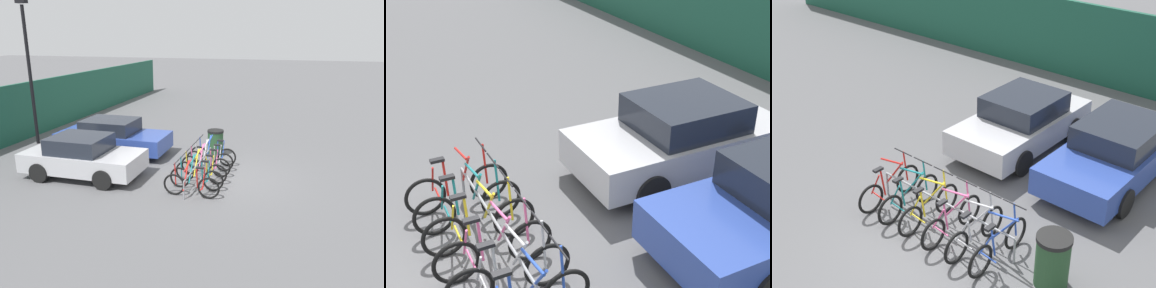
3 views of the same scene
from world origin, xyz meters
TOP-DOWN VIEW (x-y plane):
  - ground_plane at (0.00, 0.00)m, footprint 120.00×120.00m
  - bike_rack at (-0.39, 0.68)m, footprint 3.49×0.04m
  - bicycle_red at (-1.86, 0.53)m, footprint 0.68×1.71m
  - bicycle_teal at (-1.27, 0.53)m, footprint 0.68×1.71m
  - bicycle_yellow at (-0.69, 0.53)m, footprint 0.68×1.71m
  - bicycle_pink at (-0.07, 0.53)m, footprint 0.68×1.71m
  - bicycle_silver at (0.52, 0.53)m, footprint 0.68×1.71m
  - bicycle_blue at (1.08, 0.53)m, footprint 0.68×1.71m
  - car_silver at (-1.22, 4.44)m, footprint 1.91×3.92m
  - car_blue at (1.31, 4.63)m, footprint 1.91×4.36m
  - lamp_post at (1.73, 8.50)m, footprint 0.24×0.44m
  - trash_bin at (2.14, 0.66)m, footprint 0.63×0.63m

SIDE VIEW (x-z plane):
  - ground_plane at x=0.00m, z-range 0.00..0.00m
  - bicycle_red at x=-1.86m, z-range -0.15..0.90m
  - bicycle_teal at x=-1.27m, z-range -0.15..0.90m
  - bicycle_yellow at x=-0.69m, z-range -0.15..0.90m
  - bicycle_pink at x=-0.07m, z-range -0.15..0.90m
  - bicycle_silver at x=0.52m, z-range -0.15..0.90m
  - bicycle_blue at x=1.08m, z-range -0.15..0.90m
  - bike_rack at x=-0.39m, z-range 0.20..0.77m
  - trash_bin at x=2.14m, z-range 0.00..1.03m
  - car_silver at x=-1.22m, z-range -0.01..1.39m
  - car_blue at x=1.31m, z-range -0.01..1.39m
  - lamp_post at x=1.73m, z-range 0.35..6.33m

